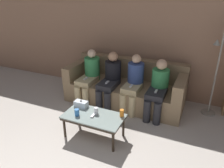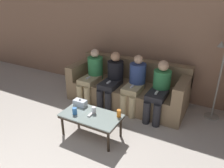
{
  "view_description": "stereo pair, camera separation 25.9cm",
  "coord_description": "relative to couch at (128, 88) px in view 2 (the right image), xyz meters",
  "views": [
    {
      "loc": [
        1.4,
        -0.7,
        2.21
      ],
      "look_at": [
        0.0,
        2.46,
        0.67
      ],
      "focal_mm": 35.0,
      "sensor_mm": 36.0,
      "label": 1
    },
    {
      "loc": [
        1.64,
        -0.59,
        2.21
      ],
      "look_at": [
        0.0,
        2.46,
        0.67
      ],
      "focal_mm": 35.0,
      "sensor_mm": 36.0,
      "label": 2
    }
  ],
  "objects": [
    {
      "name": "game_remote",
      "position": [
        -0.03,
        -1.34,
        0.09
      ],
      "size": [
        0.04,
        0.15,
        0.02
      ],
      "color": "white",
      "rests_on": "coffee_table"
    },
    {
      "name": "couch",
      "position": [
        0.0,
        0.0,
        0.0
      ],
      "size": [
        2.36,
        0.96,
        0.84
      ],
      "color": "#897051",
      "rests_on": "ground_plane"
    },
    {
      "name": "seated_person_left_end",
      "position": [
        -0.71,
        -0.24,
        0.25
      ],
      "size": [
        0.31,
        0.69,
        1.06
      ],
      "color": "tan",
      "rests_on": "ground_plane"
    },
    {
      "name": "cup_near_left",
      "position": [
        -0.02,
        -1.28,
        0.14
      ],
      "size": [
        0.07,
        0.07,
        0.11
      ],
      "color": "silver",
      "rests_on": "coffee_table"
    },
    {
      "name": "seated_person_right_end",
      "position": [
        0.71,
        -0.24,
        0.25
      ],
      "size": [
        0.32,
        0.7,
        1.04
      ],
      "color": "#28282D",
      "rests_on": "ground_plane"
    },
    {
      "name": "cup_near_right",
      "position": [
        0.38,
        -1.19,
        0.14
      ],
      "size": [
        0.07,
        0.07,
        0.12
      ],
      "color": "orange",
      "rests_on": "coffee_table"
    },
    {
      "name": "seated_person_mid_left",
      "position": [
        -0.24,
        -0.24,
        0.26
      ],
      "size": [
        0.32,
        0.7,
        1.06
      ],
      "color": "#28282D",
      "rests_on": "ground_plane"
    },
    {
      "name": "seated_person_mid_right",
      "position": [
        0.24,
        -0.22,
        0.26
      ],
      "size": [
        0.31,
        0.64,
        1.07
      ],
      "color": "tan",
      "rests_on": "ground_plane"
    },
    {
      "name": "wall_back",
      "position": [
        0.0,
        0.55,
        0.99
      ],
      "size": [
        12.0,
        0.06,
        2.6
      ],
      "color": "#9E755B",
      "rests_on": "ground_plane"
    },
    {
      "name": "cup_far_center",
      "position": [
        -0.26,
        -1.44,
        0.14
      ],
      "size": [
        0.07,
        0.07,
        0.11
      ],
      "color": "#3372BF",
      "rests_on": "coffee_table"
    },
    {
      "name": "tissue_box",
      "position": [
        -0.35,
        -1.18,
        0.13
      ],
      "size": [
        0.22,
        0.12,
        0.13
      ],
      "color": "silver",
      "rests_on": "coffee_table"
    },
    {
      "name": "standing_lamp",
      "position": [
        1.64,
        0.18,
        0.68
      ],
      "size": [
        0.31,
        0.26,
        1.62
      ],
      "color": "gray",
      "rests_on": "ground_plane"
    },
    {
      "name": "coffee_table",
      "position": [
        -0.03,
        -1.34,
        0.04
      ],
      "size": [
        0.94,
        0.51,
        0.39
      ],
      "color": "#8C9E99",
      "rests_on": "ground_plane"
    }
  ]
}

